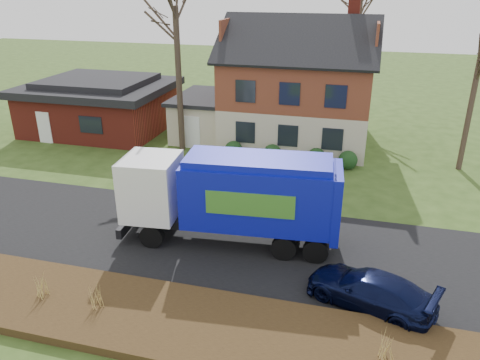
# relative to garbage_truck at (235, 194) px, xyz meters

# --- Properties ---
(ground) EXTENTS (120.00, 120.00, 0.00)m
(ground) POSITION_rel_garbage_truck_xyz_m (-1.54, -0.15, -2.17)
(ground) COLOR #2E4517
(ground) RESTS_ON ground
(road) EXTENTS (80.00, 7.00, 0.02)m
(road) POSITION_rel_garbage_truck_xyz_m (-1.54, -0.15, -2.16)
(road) COLOR black
(road) RESTS_ON ground
(mulch_verge) EXTENTS (80.00, 3.50, 0.30)m
(mulch_verge) POSITION_rel_garbage_truck_xyz_m (-1.54, -5.45, -2.02)
(mulch_verge) COLOR black
(mulch_verge) RESTS_ON ground
(main_house) EXTENTS (12.95, 8.95, 9.26)m
(main_house) POSITION_rel_garbage_truck_xyz_m (-0.05, 13.76, 1.86)
(main_house) COLOR beige
(main_house) RESTS_ON ground
(ranch_house) EXTENTS (9.80, 8.20, 3.70)m
(ranch_house) POSITION_rel_garbage_truck_xyz_m (-13.54, 12.85, -0.36)
(ranch_house) COLOR maroon
(ranch_house) RESTS_ON ground
(garbage_truck) EXTENTS (8.97, 3.13, 3.77)m
(garbage_truck) POSITION_rel_garbage_truck_xyz_m (0.00, 0.00, 0.00)
(garbage_truck) COLOR black
(garbage_truck) RESTS_ON ground
(silver_sedan) EXTENTS (4.64, 2.59, 1.45)m
(silver_sedan) POSITION_rel_garbage_truck_xyz_m (-2.01, 4.63, -1.45)
(silver_sedan) COLOR #B3B7BB
(silver_sedan) RESTS_ON ground
(navy_wagon) EXTENTS (4.60, 3.15, 1.24)m
(navy_wagon) POSITION_rel_garbage_truck_xyz_m (5.41, -2.85, -1.56)
(navy_wagon) COLOR black
(navy_wagon) RESTS_ON ground
(grass_clump_west) EXTENTS (0.32, 0.26, 0.85)m
(grass_clump_west) POSITION_rel_garbage_truck_xyz_m (-5.08, -5.52, -1.45)
(grass_clump_west) COLOR tan
(grass_clump_west) RESTS_ON mulch_verge
(grass_clump_mid) EXTENTS (0.31, 0.26, 0.87)m
(grass_clump_mid) POSITION_rel_garbage_truck_xyz_m (-3.06, -5.50, -1.44)
(grass_clump_mid) COLOR tan
(grass_clump_mid) RESTS_ON mulch_verge
(grass_clump_east) EXTENTS (0.38, 0.31, 0.94)m
(grass_clump_east) POSITION_rel_garbage_truck_xyz_m (5.86, -5.52, -1.40)
(grass_clump_east) COLOR tan
(grass_clump_east) RESTS_ON mulch_verge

